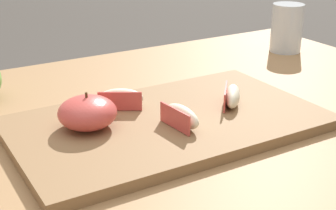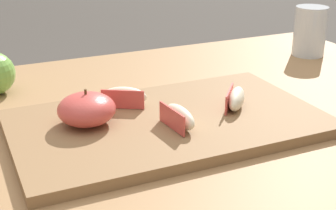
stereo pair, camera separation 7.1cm
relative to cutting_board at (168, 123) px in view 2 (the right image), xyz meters
The scene contains 7 objects.
dining_table 0.14m from the cutting_board, behind, with size 1.25×0.82×0.76m.
cutting_board is the anchor object (origin of this frame).
apple_half_skin_up 0.12m from the cutting_board, 166.31° to the left, with size 0.08×0.08×0.05m.
apple_wedge_middle 0.08m from the cutting_board, 121.49° to the left, with size 0.07×0.06×0.03m.
apple_wedge_left 0.04m from the cutting_board, 89.06° to the right, with size 0.03×0.07×0.03m.
apple_wedge_back 0.11m from the cutting_board, ahead, with size 0.06×0.07×0.03m.
drinking_glass_water 0.49m from the cutting_board, 27.03° to the left, with size 0.07×0.07×0.10m.
Camera 2 is at (-0.20, -0.59, 1.06)m, focal length 52.69 mm.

